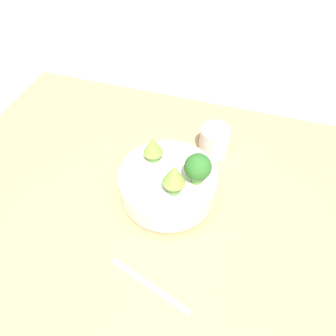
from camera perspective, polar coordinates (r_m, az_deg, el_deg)
The scene contains 8 objects.
ground_plane at distance 0.82m, azimuth -2.35°, elevation -5.57°, with size 6.00×6.00×0.00m, color silver.
table at distance 0.80m, azimuth -2.38°, elevation -4.90°, with size 1.07×0.77×0.03m.
bowl at distance 0.75m, azimuth 0.00°, elevation -2.71°, with size 0.22×0.22×0.08m.
broccoli_floret_right at distance 0.68m, azimuth 5.20°, elevation 0.01°, with size 0.06×0.06×0.08m.
romanesco_piece_near at distance 0.66m, azimuth 1.08°, elevation -1.46°, with size 0.05×0.05×0.08m.
romanesco_piece_far at distance 0.73m, azimuth -2.63°, elevation 3.70°, with size 0.04×0.04×0.07m.
cup at distance 0.86m, azimuth 8.04°, elevation 4.72°, with size 0.08×0.08×0.08m.
fork at distance 0.67m, azimuth -3.17°, elevation -19.75°, with size 0.18×0.06×0.01m.
Camera 1 is at (0.17, -0.45, 0.66)m, focal length 35.00 mm.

